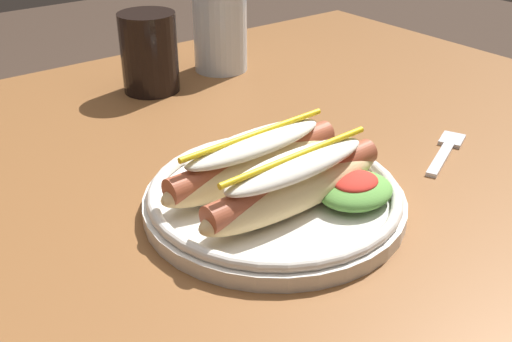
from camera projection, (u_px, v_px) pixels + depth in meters
name	position (u px, v px, depth m)	size (l,w,h in m)	color
dining_table	(213.00, 246.00, 0.72)	(1.26, 0.89, 0.74)	brown
hot_dog_plate	(278.00, 186.00, 0.59)	(0.26, 0.26, 0.08)	silver
fork	(446.00, 150.00, 0.71)	(0.12, 0.07, 0.00)	silver
soda_cup	(149.00, 53.00, 0.86)	(0.08, 0.08, 0.11)	black
water_cup	(220.00, 26.00, 0.94)	(0.08, 0.08, 0.14)	silver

